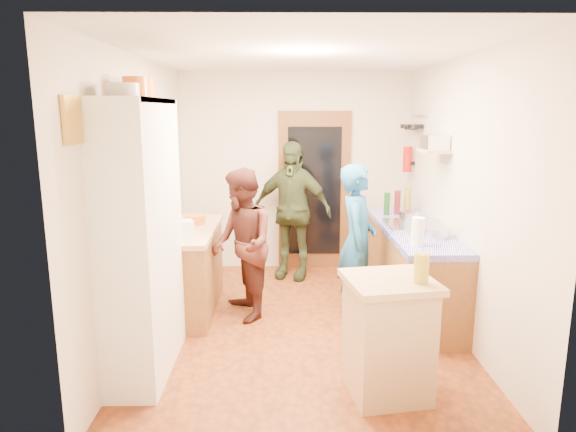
{
  "coord_description": "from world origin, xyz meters",
  "views": [
    {
      "loc": [
        -0.19,
        -4.78,
        2.11
      ],
      "look_at": [
        -0.12,
        0.15,
        1.09
      ],
      "focal_mm": 32.0,
      "sensor_mm": 36.0,
      "label": 1
    }
  ],
  "objects_px": {
    "hutch_body": "(142,239)",
    "island_base": "(388,340)",
    "person_hob": "(360,242)",
    "right_counter_base": "(410,270)",
    "person_back": "(292,210)",
    "person_left": "(244,244)"
  },
  "relations": [
    {
      "from": "hutch_body",
      "to": "island_base",
      "type": "relative_size",
      "value": 2.56
    },
    {
      "from": "island_base",
      "to": "person_hob",
      "type": "xyz_separation_m",
      "value": [
        0.01,
        1.5,
        0.36
      ]
    },
    {
      "from": "right_counter_base",
      "to": "island_base",
      "type": "distance_m",
      "value": 1.84
    },
    {
      "from": "island_base",
      "to": "person_back",
      "type": "distance_m",
      "value": 2.9
    },
    {
      "from": "hutch_body",
      "to": "island_base",
      "type": "xyz_separation_m",
      "value": [
        1.9,
        -0.44,
        -0.67
      ]
    },
    {
      "from": "right_counter_base",
      "to": "person_hob",
      "type": "relative_size",
      "value": 1.39
    },
    {
      "from": "right_counter_base",
      "to": "hutch_body",
      "type": "bearing_deg",
      "value": -152.53
    },
    {
      "from": "person_hob",
      "to": "island_base",
      "type": "bearing_deg",
      "value": -168.47
    },
    {
      "from": "right_counter_base",
      "to": "person_left",
      "type": "height_order",
      "value": "person_left"
    },
    {
      "from": "right_counter_base",
      "to": "person_back",
      "type": "distance_m",
      "value": 1.69
    },
    {
      "from": "right_counter_base",
      "to": "island_base",
      "type": "relative_size",
      "value": 2.56
    },
    {
      "from": "hutch_body",
      "to": "island_base",
      "type": "distance_m",
      "value": 2.06
    },
    {
      "from": "island_base",
      "to": "person_back",
      "type": "height_order",
      "value": "person_back"
    },
    {
      "from": "right_counter_base",
      "to": "person_back",
      "type": "bearing_deg",
      "value": 140.02
    },
    {
      "from": "hutch_body",
      "to": "person_left",
      "type": "relative_size",
      "value": 1.42
    },
    {
      "from": "island_base",
      "to": "person_left",
      "type": "bearing_deg",
      "value": 127.61
    },
    {
      "from": "island_base",
      "to": "person_back",
      "type": "xyz_separation_m",
      "value": [
        -0.65,
        2.79,
        0.44
      ]
    },
    {
      "from": "hutch_body",
      "to": "person_left",
      "type": "bearing_deg",
      "value": 56.23
    },
    {
      "from": "right_counter_base",
      "to": "island_base",
      "type": "xyz_separation_m",
      "value": [
        -0.6,
        -1.74,
        0.01
      ]
    },
    {
      "from": "person_hob",
      "to": "person_back",
      "type": "xyz_separation_m",
      "value": [
        -0.66,
        1.29,
        0.08
      ]
    },
    {
      "from": "hutch_body",
      "to": "person_hob",
      "type": "relative_size",
      "value": 1.39
    },
    {
      "from": "hutch_body",
      "to": "person_hob",
      "type": "bearing_deg",
      "value": 29.02
    }
  ]
}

